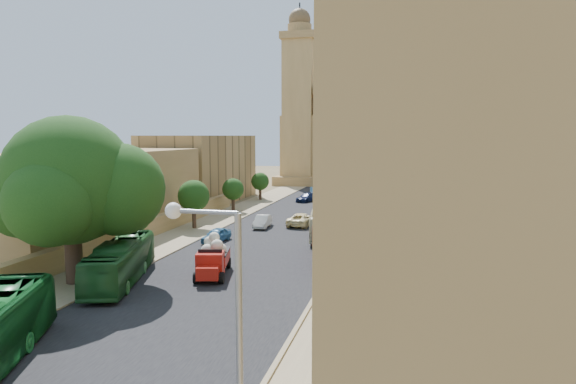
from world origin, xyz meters
The scene contains 33 objects.
ground centered at (0.00, 0.00, 0.00)m, with size 260.00×260.00×0.00m, color brown.
road_surface centered at (0.00, 30.00, 0.01)m, with size 14.00×140.00×0.01m, color black.
sidewalk_east centered at (9.50, 30.00, 0.01)m, with size 5.00×140.00×0.01m, color #948261.
sidewalk_west centered at (-9.50, 30.00, 0.01)m, with size 5.00×140.00×0.01m, color #948261.
kerb_east centered at (7.00, 30.00, 0.06)m, with size 0.25×140.00×0.12m, color #948261.
kerb_west centered at (-7.00, 30.00, 0.06)m, with size 0.25×140.00×0.12m, color #948261.
townhouse_a centered at (15.95, -3.00, 6.41)m, with size 9.00×14.00×16.40m.
townhouse_b centered at (15.95, 11.00, 5.66)m, with size 9.00×14.00×14.90m.
townhouse_c centered at (15.95, 25.00, 6.91)m, with size 9.00×14.00×17.40m.
townhouse_d centered at (15.95, 39.00, 6.16)m, with size 9.00×14.00×15.90m.
west_wall centered at (-12.50, 20.00, 0.90)m, with size 1.00×40.00×1.80m, color #9F7B47.
west_building_low centered at (-18.00, 18.00, 4.20)m, with size 10.00×28.00×8.40m, color olive.
west_building_mid centered at (-18.00, 44.00, 5.00)m, with size 10.00×22.00×10.00m, color #A9834C.
church centered at (0.00, 78.61, 9.52)m, with size 28.00×22.50×36.30m.
ficus_tree centered at (-9.40, 4.01, 6.70)m, with size 11.34×10.43×11.34m.
street_tree_a centered at (-10.00, 12.00, 3.51)m, with size 3.41×3.41×5.24m.
street_tree_b centered at (-10.00, 24.00, 3.51)m, with size 3.41×3.41×5.24m.
street_tree_c centered at (-10.00, 36.00, 2.93)m, with size 2.86×2.86×4.40m.
street_tree_d centered at (-10.00, 48.00, 2.86)m, with size 2.79×2.79×4.28m.
streetlamp centered at (7.72, -12.00, 5.20)m, with size 2.11×0.44×8.22m.
red_truck centered at (-1.00, 7.85, 1.32)m, with size 3.11×5.43×3.01m.
olive_pickup centered at (6.50, 20.00, 0.82)m, with size 2.59×4.33×1.67m.
bus_green_north centered at (-6.50, 4.88, 1.43)m, with size 2.41×10.28×2.86m, color #1F5824.
bus_red_east centered at (6.32, 13.82, 1.22)m, with size 2.05×8.75×2.44m, color #B31812.
bus_cream_east centered at (4.43, 23.01, 1.47)m, with size 2.47×10.58×2.95m, color beige.
car_blue_a centered at (-4.99, 18.12, 0.65)m, with size 1.54×3.83×1.31m, color teal.
car_white_a centered at (-2.92, 26.12, 0.66)m, with size 1.41×4.03×1.33m, color silver.
car_cream centered at (1.00, 28.27, 0.70)m, with size 2.32×5.02×1.40m, color #FAE6A7.
car_dkblue centered at (-2.41, 47.64, 0.64)m, with size 1.79×4.41×1.28m, color #101B42.
car_white_b centered at (4.08, 43.34, 0.70)m, with size 1.65×4.10×1.40m, color silver.
car_blue_b centered at (-3.00, 56.33, 0.64)m, with size 1.35×3.88×1.28m, color teal.
pedestrian_a centered at (10.79, 5.22, 0.96)m, with size 0.70×0.46×1.92m, color black.
pedestrian_c centered at (8.68, 20.58, 0.75)m, with size 0.88×0.37×1.50m, color #39393B.
Camera 1 is at (12.37, -23.41, 9.96)m, focal length 30.00 mm.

